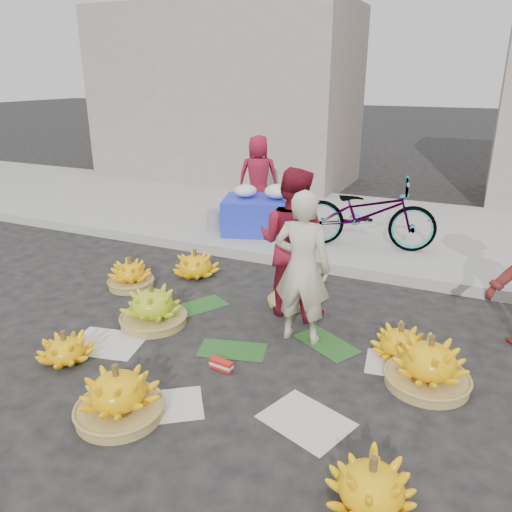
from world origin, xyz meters
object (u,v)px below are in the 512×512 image
at_px(bicycle, 367,213).
at_px(banana_bunch_4, 429,364).
at_px(vendor_cream, 302,268).
at_px(banana_bunch_0, 153,306).
at_px(flower_table, 266,213).

bearing_deg(bicycle, banana_bunch_4, -167.38).
distance_m(banana_bunch_4, vendor_cream, 1.42).
height_order(banana_bunch_0, flower_table, flower_table).
xyz_separation_m(banana_bunch_0, banana_bunch_4, (2.81, 0.05, 0.00)).
distance_m(vendor_cream, bicycle, 2.76).
distance_m(banana_bunch_4, flower_table, 4.25).
relative_size(banana_bunch_0, vendor_cream, 0.51).
bearing_deg(vendor_cream, flower_table, -63.21).
height_order(vendor_cream, bicycle, vendor_cream).
height_order(banana_bunch_4, vendor_cream, vendor_cream).
height_order(banana_bunch_4, bicycle, bicycle).
xyz_separation_m(banana_bunch_4, flower_table, (-2.86, 3.13, 0.23)).
relative_size(banana_bunch_4, flower_table, 0.47).
bearing_deg(flower_table, banana_bunch_4, -64.67).
distance_m(banana_bunch_0, flower_table, 3.18).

